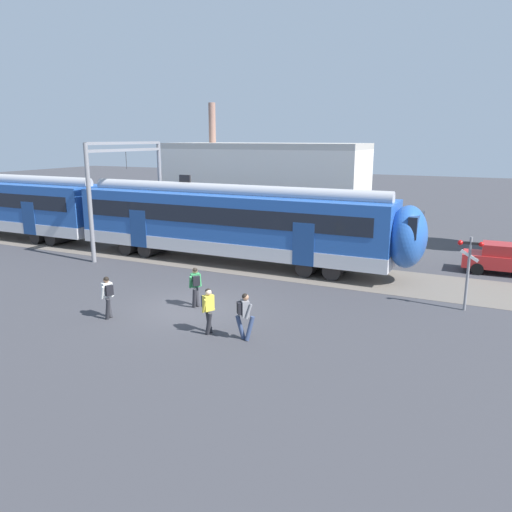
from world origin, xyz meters
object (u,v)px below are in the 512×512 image
Objects in this scene: commuter_train at (4,204)px; pedestrian_grey at (244,312)px; parked_car_red at (505,259)px; pedestrian_green at (195,284)px; pedestrian_white at (108,294)px; crossing_signal at (469,262)px; pedestrian_yellow at (208,307)px.

commuter_train reaches higher than pedestrian_grey.
parked_car_red is at bearing 7.02° from commuter_train.
pedestrian_green is 3.98m from pedestrian_grey.
pedestrian_white is 19.35m from parked_car_red.
commuter_train is at bearing 158.22° from pedestrian_grey.
pedestrian_white is 0.41× the size of parked_car_red.
commuter_train is 21.54m from pedestrian_green.
crossing_signal reaches higher than pedestrian_grey.
pedestrian_yellow and pedestrian_grey have the same top height.
pedestrian_yellow is at bearing -125.35° from parked_car_red.
crossing_signal is at bearing 44.52° from pedestrian_grey.
pedestrian_yellow is 0.41× the size of parked_car_red.
parked_car_red is (31.62, 3.89, -1.47)m from commuter_train.
commuter_train is 20.50m from pedestrian_white.
pedestrian_yellow is (1.91, -2.21, 0.00)m from pedestrian_green.
crossing_signal reaches higher than pedestrian_white.
parked_car_red is at bearing 44.37° from pedestrian_green.
pedestrian_grey is 15.56m from parked_car_red.
crossing_signal is (9.94, 4.31, 1.02)m from pedestrian_green.
pedestrian_yellow is 10.39m from crossing_signal.
pedestrian_grey is 0.56× the size of crossing_signal.
parked_car_red is (11.37, 11.12, -0.21)m from pedestrian_green.
pedestrian_white is 0.56× the size of crossing_signal.
pedestrian_grey reaches higher than parked_car_red.
pedestrian_grey is at bearing -33.35° from pedestrian_green.
pedestrian_white is (17.96, -9.80, -1.26)m from commuter_train.
commuter_train is 18.88× the size of crossing_signal.
parked_car_red is (8.04, 13.31, -0.21)m from pedestrian_grey.
commuter_train is 31.89m from parked_car_red.
pedestrian_white and pedestrian_yellow have the same top height.
parked_car_red is (9.46, 13.33, -0.21)m from pedestrian_yellow.
crossing_signal is (8.02, 6.52, 1.02)m from pedestrian_yellow.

